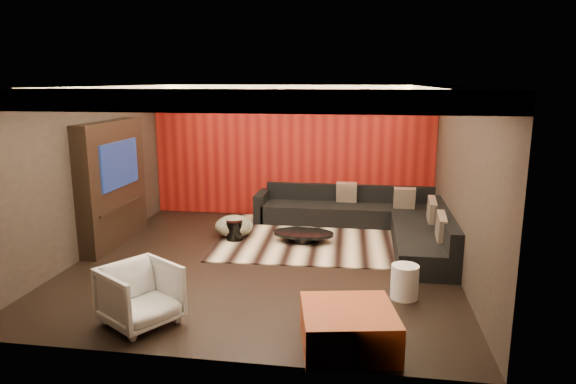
% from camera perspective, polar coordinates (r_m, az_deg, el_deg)
% --- Properties ---
extents(floor, '(6.00, 6.00, 0.02)m').
position_cam_1_polar(floor, '(8.40, -2.67, -7.88)').
color(floor, black).
rests_on(floor, ground).
extents(ceiling, '(6.00, 6.00, 0.02)m').
position_cam_1_polar(ceiling, '(7.89, -2.88, 11.73)').
color(ceiling, silver).
rests_on(ceiling, ground).
extents(wall_back, '(6.00, 0.02, 2.80)m').
position_cam_1_polar(wall_back, '(10.95, 0.38, 4.49)').
color(wall_back, black).
rests_on(wall_back, ground).
extents(wall_left, '(0.02, 6.00, 2.80)m').
position_cam_1_polar(wall_left, '(9.11, -21.67, 2.04)').
color(wall_left, black).
rests_on(wall_left, ground).
extents(wall_right, '(0.02, 6.00, 2.80)m').
position_cam_1_polar(wall_right, '(7.99, 18.88, 0.92)').
color(wall_right, black).
rests_on(wall_right, ground).
extents(red_feature_wall, '(5.98, 0.05, 2.78)m').
position_cam_1_polar(red_feature_wall, '(10.91, 0.35, 4.47)').
color(red_feature_wall, '#6B0C0A').
rests_on(red_feature_wall, ground).
extents(soffit_back, '(6.00, 0.60, 0.22)m').
position_cam_1_polar(soffit_back, '(10.55, 0.14, 11.23)').
color(soffit_back, silver).
rests_on(soffit_back, ground).
extents(soffit_front, '(6.00, 0.60, 0.22)m').
position_cam_1_polar(soffit_front, '(5.27, -8.88, 10.03)').
color(soffit_front, silver).
rests_on(soffit_front, ground).
extents(soffit_left, '(0.60, 4.80, 0.22)m').
position_cam_1_polar(soffit_left, '(8.84, -20.57, 10.26)').
color(soffit_left, silver).
rests_on(soffit_left, ground).
extents(soffit_right, '(0.60, 4.80, 0.22)m').
position_cam_1_polar(soffit_right, '(7.81, 17.27, 10.32)').
color(soffit_right, silver).
rests_on(soffit_right, ground).
extents(cove_back, '(4.80, 0.08, 0.04)m').
position_cam_1_polar(cove_back, '(10.21, -0.15, 10.69)').
color(cove_back, '#FFD899').
rests_on(cove_back, ground).
extents(cove_front, '(4.80, 0.08, 0.04)m').
position_cam_1_polar(cove_front, '(5.60, -7.79, 9.27)').
color(cove_front, '#FFD899').
rests_on(cove_front, ground).
extents(cove_left, '(0.08, 4.80, 0.04)m').
position_cam_1_polar(cove_left, '(8.68, -18.54, 9.78)').
color(cove_left, '#FFD899').
rests_on(cove_left, ground).
extents(cove_right, '(0.08, 4.80, 0.04)m').
position_cam_1_polar(cove_right, '(7.77, 14.71, 9.79)').
color(cove_right, '#FFD899').
rests_on(cove_right, ground).
extents(tv_surround, '(0.30, 2.00, 2.20)m').
position_cam_1_polar(tv_surround, '(9.60, -18.92, 0.90)').
color(tv_surround, black).
rests_on(tv_surround, ground).
extents(tv_screen, '(0.04, 1.30, 0.80)m').
position_cam_1_polar(tv_screen, '(9.47, -18.20, 2.95)').
color(tv_screen, black).
rests_on(tv_screen, ground).
extents(tv_shelf, '(0.04, 1.60, 0.04)m').
position_cam_1_polar(tv_shelf, '(9.61, -17.91, -1.46)').
color(tv_shelf, black).
rests_on(tv_shelf, ground).
extents(rug, '(4.11, 3.15, 0.02)m').
position_cam_1_polar(rug, '(9.61, 4.44, -5.16)').
color(rug, beige).
rests_on(rug, floor).
extents(coffee_table, '(1.15, 1.15, 0.19)m').
position_cam_1_polar(coffee_table, '(9.33, 1.71, -5.00)').
color(coffee_table, black).
rests_on(coffee_table, rug).
extents(drum_stool, '(0.38, 0.38, 0.35)m').
position_cam_1_polar(drum_stool, '(9.47, -5.96, -4.27)').
color(drum_stool, black).
rests_on(drum_stool, rug).
extents(striped_pouf, '(0.76, 0.76, 0.39)m').
position_cam_1_polar(striped_pouf, '(9.69, -6.01, -3.78)').
color(striped_pouf, beige).
rests_on(striped_pouf, rug).
extents(white_side_table, '(0.47, 0.47, 0.46)m').
position_cam_1_polar(white_side_table, '(7.19, 12.83, -9.70)').
color(white_side_table, white).
rests_on(white_side_table, floor).
extents(orange_ottoman, '(1.17, 1.17, 0.45)m').
position_cam_1_polar(orange_ottoman, '(5.87, 6.71, -14.78)').
color(orange_ottoman, maroon).
rests_on(orange_ottoman, floor).
extents(armchair, '(1.11, 1.11, 0.74)m').
position_cam_1_polar(armchair, '(6.51, -16.08, -10.95)').
color(armchair, silver).
rests_on(armchair, floor).
extents(sectional_sofa, '(3.65, 3.50, 0.75)m').
position_cam_1_polar(sectional_sofa, '(9.94, 9.34, -3.17)').
color(sectional_sofa, black).
rests_on(sectional_sofa, floor).
extents(throw_pillows, '(1.85, 2.75, 0.50)m').
position_cam_1_polar(throw_pillows, '(9.72, 12.61, -1.49)').
color(throw_pillows, '#C1A58D').
rests_on(throw_pillows, sectional_sofa).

